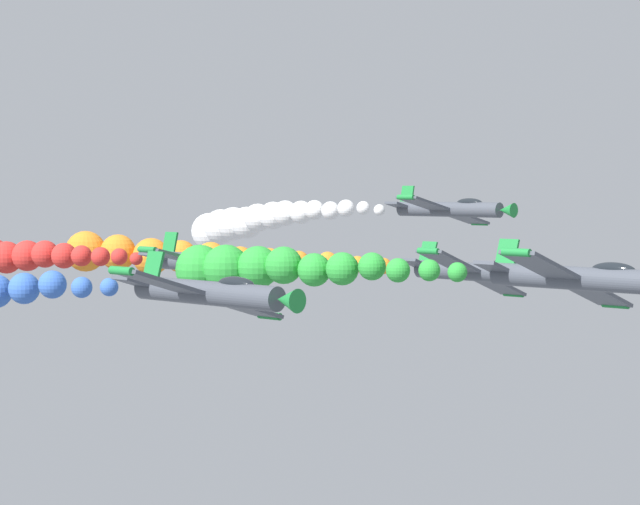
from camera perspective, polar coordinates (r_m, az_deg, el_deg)
The scene contains 8 objects.
airplane_lead at distance 57.31m, azimuth 12.12°, elevation -1.18°, with size 9.18×10.35×3.48m.
smoke_trail_lead at distance 67.61m, azimuth -2.85°, elevation -0.74°, with size 4.99×17.93×2.88m.
airplane_left_inner at distance 72.84m, azimuth 7.58°, elevation -0.91°, with size 9.15×10.35×3.53m.
smoke_trail_left_inner at distance 86.43m, azimuth -7.40°, elevation -0.14°, with size 8.57×24.69×3.11m.
airplane_right_inner at distance 54.64m, azimuth -5.22°, elevation -1.89°, with size 9.27×10.35×3.34m.
airplane_left_outer at distance 72.09m, azimuth -5.01°, elevation -0.48°, with size 9.39×10.35×3.10m.
airplane_right_outer at distance 89.43m, azimuth 6.15°, elevation 2.04°, with size 9.40×10.35×3.07m.
smoke_trail_right_outer at distance 105.01m, azimuth -3.53°, elevation 1.41°, with size 3.51×22.74×4.59m.
Camera 1 is at (48.50, 45.23, 69.30)m, focal length 68.17 mm.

